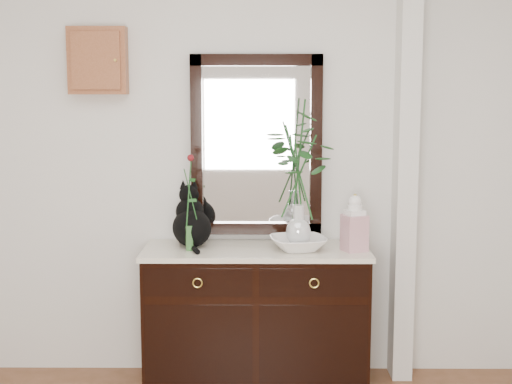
{
  "coord_description": "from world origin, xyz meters",
  "views": [
    {
      "loc": [
        0.13,
        -2.38,
        1.77
      ],
      "look_at": [
        0.1,
        1.63,
        1.2
      ],
      "focal_mm": 50.0,
      "sensor_mm": 36.0,
      "label": 1
    }
  ],
  "objects_px": {
    "lotus_bowl": "(298,243)",
    "ginger_jar": "(355,222)",
    "sideboard": "(256,310)",
    "cat": "(192,215)"
  },
  "relations": [
    {
      "from": "lotus_bowl",
      "to": "ginger_jar",
      "type": "bearing_deg",
      "value": -2.34
    },
    {
      "from": "ginger_jar",
      "to": "sideboard",
      "type": "bearing_deg",
      "value": 173.88
    },
    {
      "from": "sideboard",
      "to": "lotus_bowl",
      "type": "bearing_deg",
      "value": -11.02
    },
    {
      "from": "ginger_jar",
      "to": "cat",
      "type": "bearing_deg",
      "value": 172.43
    },
    {
      "from": "lotus_bowl",
      "to": "ginger_jar",
      "type": "xyz_separation_m",
      "value": [
        0.32,
        -0.01,
        0.13
      ]
    },
    {
      "from": "sideboard",
      "to": "cat",
      "type": "xyz_separation_m",
      "value": [
        -0.39,
        0.07,
        0.56
      ]
    },
    {
      "from": "lotus_bowl",
      "to": "sideboard",
      "type": "bearing_deg",
      "value": 168.98
    },
    {
      "from": "cat",
      "to": "ginger_jar",
      "type": "xyz_separation_m",
      "value": [
        0.96,
        -0.13,
        -0.02
      ]
    },
    {
      "from": "sideboard",
      "to": "lotus_bowl",
      "type": "xyz_separation_m",
      "value": [
        0.25,
        -0.05,
        0.42
      ]
    },
    {
      "from": "sideboard",
      "to": "cat",
      "type": "distance_m",
      "value": 0.68
    }
  ]
}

